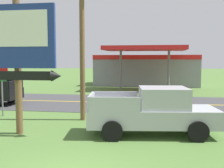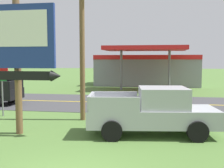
{
  "view_description": "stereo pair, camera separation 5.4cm",
  "coord_description": "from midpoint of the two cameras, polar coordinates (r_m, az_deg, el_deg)",
  "views": [
    {
      "loc": [
        2.27,
        -6.48,
        3.1
      ],
      "look_at": [
        0.0,
        8.0,
        1.8
      ],
      "focal_mm": 44.6,
      "sensor_mm": 36.0,
      "label": 1
    },
    {
      "loc": [
        2.33,
        -6.47,
        3.1
      ],
      "look_at": [
        0.0,
        8.0,
        1.8
      ],
      "focal_mm": 44.6,
      "sensor_mm": 36.0,
      "label": 2
    }
  ],
  "objects": [
    {
      "name": "utility_pole",
      "position": [
        14.23,
        -6.26,
        10.82
      ],
      "size": [
        2.13,
        0.26,
        8.42
      ],
      "color": "brown",
      "rests_on": "ground"
    },
    {
      "name": "gas_station",
      "position": [
        33.82,
        7.0,
        3.07
      ],
      "size": [
        12.0,
        11.5,
        4.4
      ],
      "color": "gray",
      "rests_on": "ground"
    },
    {
      "name": "pickup_silver_parked_on_lawn",
      "position": [
        11.59,
        8.4,
        -5.61
      ],
      "size": [
        5.41,
        2.73,
        1.96
      ],
      "color": "#A8AAAF",
      "rests_on": "ground"
    },
    {
      "name": "stop_sign",
      "position": [
        16.22,
        -21.79,
        0.91
      ],
      "size": [
        0.8,
        0.08,
        2.95
      ],
      "color": "slate",
      "rests_on": "ground"
    },
    {
      "name": "road_asphalt",
      "position": [
        19.85,
        2.17,
        -3.89
      ],
      "size": [
        140.0,
        8.0,
        0.02
      ],
      "primitive_type": "cube",
      "color": "#3D3D3F",
      "rests_on": "ground"
    },
    {
      "name": "motel_sign",
      "position": [
        11.92,
        -19.03,
        7.33
      ],
      "size": [
        3.6,
        0.54,
        5.58
      ],
      "color": "brown",
      "rests_on": "ground"
    },
    {
      "name": "road_centre_line",
      "position": [
        19.85,
        2.17,
        -3.85
      ],
      "size": [
        126.0,
        0.2,
        0.01
      ],
      "primitive_type": "cube",
      "color": "gold",
      "rests_on": "road_asphalt"
    }
  ]
}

